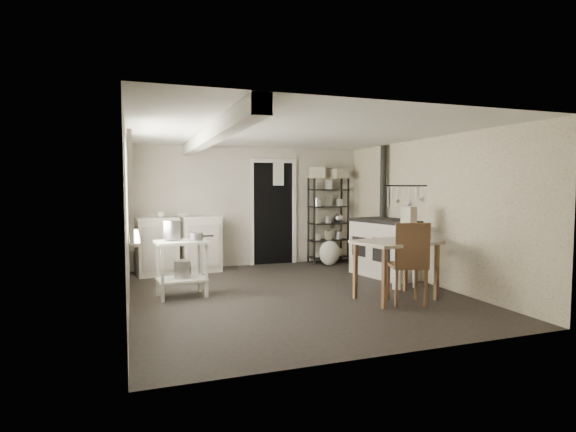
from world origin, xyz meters
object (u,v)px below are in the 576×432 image
object	(u,v)px
stockpot	(172,230)
work_table	(396,272)
chair	(407,267)
prep_table	(182,268)
shelf_rack	(328,215)
stove	(387,251)
base_cabinets	(178,247)
flour_sack	(329,253)

from	to	relation	value
stockpot	work_table	size ratio (longest dim) A/B	0.25
chair	prep_table	bearing A→B (deg)	170.92
shelf_rack	stove	bearing A→B (deg)	-82.23
prep_table	shelf_rack	bearing A→B (deg)	32.10
base_cabinets	chair	bearing A→B (deg)	-56.58
base_cabinets	work_table	size ratio (longest dim) A/B	1.44
stove	stockpot	bearing A→B (deg)	171.74
work_table	flour_sack	bearing A→B (deg)	84.87
base_cabinets	prep_table	bearing A→B (deg)	-100.61
base_cabinets	flour_sack	bearing A→B (deg)	-11.51
work_table	chair	distance (m)	0.24
base_cabinets	work_table	world-z (taller)	base_cabinets
prep_table	flour_sack	distance (m)	3.38
prep_table	stove	xyz separation A→B (m)	(3.47, 0.31, 0.04)
stove	prep_table	bearing A→B (deg)	172.95
work_table	chair	size ratio (longest dim) A/B	0.98
chair	work_table	bearing A→B (deg)	113.90
prep_table	chair	world-z (taller)	chair
stove	flour_sack	bearing A→B (deg)	99.17
flour_sack	stove	bearing A→B (deg)	-68.73
prep_table	base_cabinets	size ratio (longest dim) A/B	0.52
stove	flour_sack	size ratio (longest dim) A/B	2.56
stockpot	flour_sack	distance (m)	3.51
prep_table	stockpot	xyz separation A→B (m)	(-0.11, 0.07, 0.54)
prep_table	flour_sack	size ratio (longest dim) A/B	1.63
prep_table	work_table	bearing A→B (deg)	-22.00
prep_table	flour_sack	bearing A→B (deg)	27.91
stockpot	base_cabinets	size ratio (longest dim) A/B	0.17
work_table	chair	xyz separation A→B (m)	(0.03, -0.22, 0.11)
stockpot	chair	xyz separation A→B (m)	(2.88, -1.39, -0.45)
shelf_rack	work_table	bearing A→B (deg)	-101.38
flour_sack	stockpot	bearing A→B (deg)	-153.93
work_table	stockpot	bearing A→B (deg)	157.64
shelf_rack	work_table	world-z (taller)	shelf_rack
stockpot	base_cabinets	world-z (taller)	stockpot
shelf_rack	chair	xyz separation A→B (m)	(-0.36, -3.28, -0.46)
shelf_rack	chair	size ratio (longest dim) A/B	1.57
base_cabinets	stockpot	bearing A→B (deg)	-104.35
base_cabinets	chair	distance (m)	4.11
shelf_rack	work_table	size ratio (longest dim) A/B	1.60
stockpot	shelf_rack	distance (m)	3.75
work_table	base_cabinets	bearing A→B (deg)	131.50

